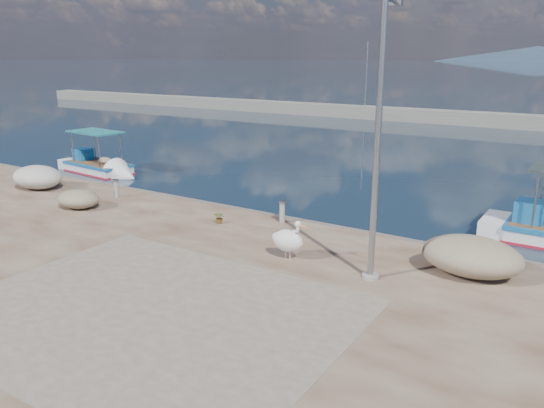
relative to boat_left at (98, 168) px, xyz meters
The scene contains 13 objects.
ground 16.13m from the boat_left, 29.83° to the right, with size 1400.00×1400.00×0.00m, color #162635.
quay 19.81m from the boat_left, 45.06° to the right, with size 44.00×22.00×0.50m, color #4F3322.
quay_patch 18.61m from the boat_left, 36.32° to the right, with size 9.00×7.00×0.01m, color gray.
breakwater 34.91m from the boat_left, 66.37° to the left, with size 120.00×2.20×7.50m.
boat_left is the anchor object (origin of this frame).
pelican 17.29m from the boat_left, 22.05° to the right, with size 1.24×0.63×1.20m.
lamp_post 19.95m from the boat_left, 19.27° to the right, with size 0.44×0.96×7.00m.
bollard_near 14.52m from the boat_left, 14.49° to the right, with size 0.25×0.25×0.77m.
bollard_far 7.85m from the boat_left, 34.05° to the right, with size 0.25×0.25×0.75m.
potted_plant 13.24m from the boat_left, 21.83° to the right, with size 0.38×0.33×0.42m, color #33722D.
net_pile_a 5.77m from the boat_left, 65.37° to the right, with size 2.45×1.78×1.00m, color beige.
net_pile_b 9.01m from the boat_left, 44.03° to the right, with size 1.76×1.37×0.68m, color tan.
net_pile_c 21.25m from the boat_left, 13.14° to the right, with size 2.63×1.88×1.03m, color tan.
Camera 1 is at (9.30, -10.74, 6.15)m, focal length 35.00 mm.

